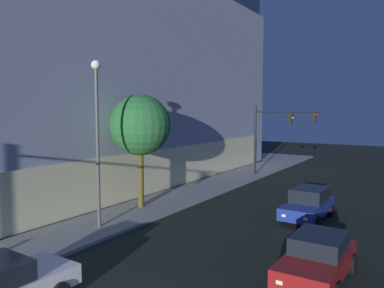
% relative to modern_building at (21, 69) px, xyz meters
% --- Properties ---
extents(modern_building, '(37.09, 31.64, 18.81)m').
position_rel_modern_building_xyz_m(modern_building, '(0.00, 0.00, 0.00)').
color(modern_building, '#4C4C51').
rests_on(modern_building, ground).
extents(traffic_light_far_corner, '(0.62, 5.50, 5.98)m').
position_rel_modern_building_xyz_m(traffic_light_far_corner, '(9.71, -20.56, -4.98)').
color(traffic_light_far_corner, black).
rests_on(traffic_light_far_corner, sidewalk_corner).
extents(street_lamp_sidewalk, '(0.44, 0.44, 7.86)m').
position_rel_modern_building_xyz_m(street_lamp_sidewalk, '(-8.38, -17.99, -4.24)').
color(street_lamp_sidewalk, '#4D4D4D').
rests_on(street_lamp_sidewalk, sidewalk_corner).
extents(sidewalk_tree, '(3.45, 3.45, 6.45)m').
position_rel_modern_building_xyz_m(sidewalk_tree, '(-4.41, -17.28, -4.49)').
color(sidewalk_tree, '#51451E').
rests_on(sidewalk_tree, sidewalk_corner).
extents(car_red, '(4.18, 2.06, 1.55)m').
position_rel_modern_building_xyz_m(car_red, '(-8.52, -28.22, -8.53)').
color(car_red, maroon).
rests_on(car_red, ground).
extents(car_blue, '(4.24, 2.09, 1.62)m').
position_rel_modern_building_xyz_m(car_blue, '(-1.29, -25.97, -8.52)').
color(car_blue, navy).
rests_on(car_blue, ground).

